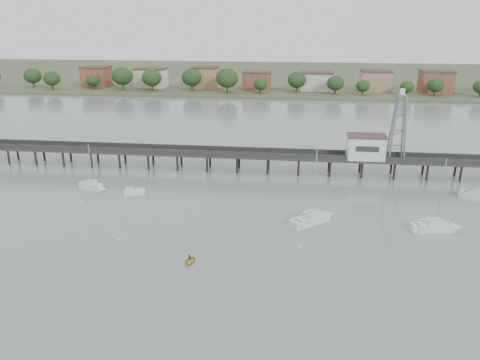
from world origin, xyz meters
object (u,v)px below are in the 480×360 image
object	(u,v)px
white_tender	(134,192)
pier	(253,155)
lattice_tower	(398,128)
yellow_dinghy	(190,262)
sailboat_c	(317,217)
sailboat_b	(95,187)
sailboat_d	(441,227)

from	to	relation	value
white_tender	pier	bearing A→B (deg)	21.35
lattice_tower	yellow_dinghy	world-z (taller)	lattice_tower
white_tender	yellow_dinghy	distance (m)	31.08
lattice_tower	sailboat_c	world-z (taller)	lattice_tower
white_tender	sailboat_c	bearing A→B (deg)	-30.68
sailboat_b	white_tender	distance (m)	8.96
white_tender	yellow_dinghy	world-z (taller)	white_tender
sailboat_b	white_tender	size ratio (longest dim) A/B	2.27
lattice_tower	sailboat_c	size ratio (longest dim) A/B	1.08
sailboat_d	sailboat_b	world-z (taller)	sailboat_d
sailboat_b	white_tender	xyz separation A→B (m)	(8.84, -1.47, -0.16)
sailboat_c	pier	bearing A→B (deg)	75.16
sailboat_d	sailboat_c	xyz separation A→B (m)	(-20.37, 1.51, -0.01)
sailboat_c	white_tender	size ratio (longest dim) A/B	3.24
yellow_dinghy	white_tender	bearing A→B (deg)	131.65
sailboat_c	white_tender	distance (m)	37.26
sailboat_d	yellow_dinghy	world-z (taller)	sailboat_d
lattice_tower	sailboat_b	size ratio (longest dim) A/B	1.53
pier	sailboat_c	xyz separation A→B (m)	(13.86, -26.53, -3.16)
sailboat_c	yellow_dinghy	xyz separation A→B (m)	(-18.91, -17.14, -0.64)
white_tender	yellow_dinghy	bearing A→B (deg)	-73.35
sailboat_c	sailboat_d	bearing A→B (deg)	-46.67
sailboat_c	yellow_dinghy	world-z (taller)	sailboat_c
sailboat_c	yellow_dinghy	size ratio (longest dim) A/B	5.35
sailboat_d	sailboat_b	bearing A→B (deg)	159.66
white_tender	yellow_dinghy	xyz separation A→B (m)	(17.33, -25.79, -0.50)
white_tender	yellow_dinghy	size ratio (longest dim) A/B	1.65
pier	sailboat_c	size ratio (longest dim) A/B	10.42
sailboat_d	yellow_dinghy	bearing A→B (deg)	-168.57
pier	yellow_dinghy	distance (m)	44.12
pier	yellow_dinghy	xyz separation A→B (m)	(-5.05, -43.67, -3.79)
pier	sailboat_b	world-z (taller)	sailboat_b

